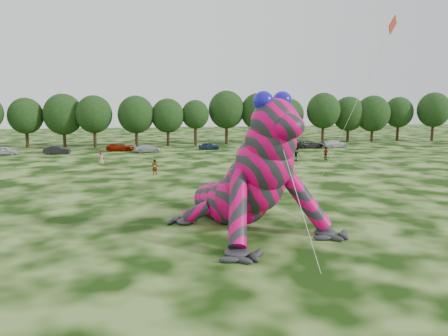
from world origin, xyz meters
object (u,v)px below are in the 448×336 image
(tree_13, at_px, (323,118))
(car_7, at_px, (335,144))
(inflatable_gecko, at_px, (232,159))
(car_3, at_px, (148,148))
(car_1, at_px, (57,150))
(car_4, at_px, (209,146))
(tree_7, at_px, (136,121))
(tree_16, at_px, (398,119))
(spectator_5, at_px, (271,171))
(car_2, at_px, (120,147))
(spectator_3, at_px, (326,153))
(tree_14, at_px, (348,119))
(spectator_0, at_px, (155,167))
(tree_15, at_px, (373,119))
(car_5, at_px, (267,144))
(tree_9, at_px, (195,123))
(car_0, at_px, (5,151))
(tree_17, at_px, (433,117))
(tree_10, at_px, (226,117))
(spectator_2, at_px, (296,154))
(tree_12, at_px, (289,121))
(tree_4, at_px, (26,123))
(tree_6, at_px, (94,122))
(tree_5, at_px, (64,121))
(tree_8, at_px, (168,122))
(spectator_4, at_px, (101,158))
(flying_kite, at_px, (386,39))
(tree_11, at_px, (258,118))

(tree_13, bearing_deg, car_7, -101.31)
(inflatable_gecko, bearing_deg, car_3, 73.96)
(car_1, xyz_separation_m, car_4, (24.95, 1.98, -0.05))
(tree_7, xyz_separation_m, tree_16, (55.53, 2.57, -0.05))
(car_3, bearing_deg, spectator_5, -157.77)
(car_2, relative_size, spectator_3, 2.64)
(tree_14, bearing_deg, spectator_0, -139.90)
(tree_15, distance_m, car_4, 37.41)
(car_2, bearing_deg, car_5, -92.17)
(tree_9, xyz_separation_m, car_0, (-31.56, -9.37, -3.68))
(tree_16, distance_m, tree_17, 7.06)
(tree_10, bearing_deg, spectator_2, -80.09)
(car_7, bearing_deg, tree_12, 21.25)
(car_0, xyz_separation_m, car_1, (7.87, -0.86, 0.01))
(tree_4, relative_size, car_7, 1.81)
(tree_4, bearing_deg, tree_6, -9.53)
(tree_6, height_order, car_7, tree_6)
(tree_7, relative_size, spectator_0, 5.26)
(inflatable_gecko, distance_m, car_0, 52.85)
(tree_17, xyz_separation_m, car_7, (-26.73, -9.12, -4.42))
(tree_14, distance_m, car_7, 14.45)
(tree_4, xyz_separation_m, tree_17, (81.59, -2.05, 0.62))
(tree_6, relative_size, spectator_0, 5.27)
(tree_17, distance_m, car_2, 65.34)
(tree_5, xyz_separation_m, tree_12, (43.14, -0.70, -0.41))
(car_7, xyz_separation_m, spectator_5, (-21.17, -29.13, 0.17))
(tree_9, height_order, car_3, tree_9)
(car_0, height_order, car_7, car_7)
(tree_8, distance_m, tree_13, 31.36)
(tree_12, bearing_deg, spectator_5, -112.10)
(car_0, bearing_deg, tree_16, -75.15)
(tree_5, xyz_separation_m, tree_9, (24.19, -1.09, -0.56))
(tree_8, relative_size, spectator_4, 4.98)
(car_3, height_order, spectator_2, spectator_2)
(flying_kite, relative_size, tree_4, 1.66)
(car_4, bearing_deg, tree_12, -67.39)
(tree_14, height_order, car_4, tree_14)
(tree_9, xyz_separation_m, spectator_4, (-15.82, -23.59, -3.44))
(tree_6, distance_m, car_7, 43.92)
(tree_15, bearing_deg, spectator_4, -155.72)
(tree_11, xyz_separation_m, car_0, (-44.28, -10.22, -4.37))
(tree_4, bearing_deg, car_7, -11.51)
(spectator_5, bearing_deg, tree_15, 156.99)
(car_2, bearing_deg, tree_16, -81.57)
(tree_10, height_order, tree_15, tree_10)
(flying_kite, xyz_separation_m, tree_11, (5.84, 54.51, -7.76))
(car_4, height_order, spectator_5, spectator_5)
(car_2, xyz_separation_m, spectator_5, (16.93, -31.48, 0.23))
(spectator_3, bearing_deg, tree_6, 123.53)
(tree_5, xyz_separation_m, car_4, (25.46, -9.34, -4.27))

